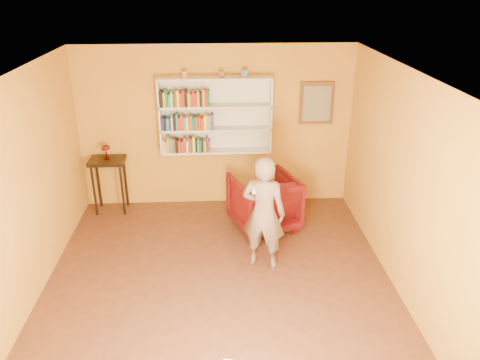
# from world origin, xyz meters

# --- Properties ---
(room_shell) EXTENTS (5.30, 5.80, 2.88)m
(room_shell) POSITION_xyz_m (0.00, 0.00, 1.02)
(room_shell) COLOR #4B2918
(room_shell) RESTS_ON ground
(bookshelf) EXTENTS (1.80, 0.29, 1.23)m
(bookshelf) POSITION_xyz_m (0.00, 2.41, 1.59)
(bookshelf) COLOR white
(bookshelf) RESTS_ON room_shell
(books_row_lower) EXTENTS (0.76, 0.19, 0.27)m
(books_row_lower) POSITION_xyz_m (-0.49, 2.30, 1.13)
(books_row_lower) COLOR white
(books_row_lower) RESTS_ON bookshelf
(books_row_middle) EXTENTS (0.83, 0.19, 0.26)m
(books_row_middle) POSITION_xyz_m (-0.44, 2.31, 1.51)
(books_row_middle) COLOR #292198
(books_row_middle) RESTS_ON bookshelf
(books_row_upper) EXTENTS (0.77, 0.18, 0.27)m
(books_row_upper) POSITION_xyz_m (-0.47, 2.30, 1.89)
(books_row_upper) COLOR black
(books_row_upper) RESTS_ON bookshelf
(ornament_left) EXTENTS (0.07, 0.07, 0.10)m
(ornament_left) POSITION_xyz_m (-0.46, 2.35, 2.26)
(ornament_left) COLOR #C97B39
(ornament_left) RESTS_ON bookshelf
(ornament_centre) EXTENTS (0.07, 0.07, 0.10)m
(ornament_centre) POSITION_xyz_m (0.11, 2.35, 2.26)
(ornament_centre) COLOR brown
(ornament_centre) RESTS_ON bookshelf
(ornament_right) EXTENTS (0.09, 0.09, 0.12)m
(ornament_right) POSITION_xyz_m (0.46, 2.35, 2.27)
(ornament_right) COLOR #4B5F7D
(ornament_right) RESTS_ON bookshelf
(framed_painting) EXTENTS (0.55, 0.05, 0.70)m
(framed_painting) POSITION_xyz_m (1.65, 2.46, 1.75)
(framed_painting) COLOR brown
(framed_painting) RESTS_ON room_shell
(console_table) EXTENTS (0.57, 0.43, 0.93)m
(console_table) POSITION_xyz_m (-1.78, 2.25, 0.77)
(console_table) COLOR black
(console_table) RESTS_ON ground
(ruby_lustre) EXTENTS (0.15, 0.15, 0.24)m
(ruby_lustre) POSITION_xyz_m (-1.78, 2.25, 1.10)
(ruby_lustre) COLOR maroon
(ruby_lustre) RESTS_ON console_table
(armchair) EXTENTS (1.18, 1.20, 0.86)m
(armchair) POSITION_xyz_m (0.72, 1.55, 0.43)
(armchair) COLOR #470509
(armchair) RESTS_ON ground
(person) EXTENTS (0.67, 0.55, 1.59)m
(person) POSITION_xyz_m (0.60, 0.49, 0.80)
(person) COLOR #725E54
(person) RESTS_ON ground
(game_remote) EXTENTS (0.04, 0.15, 0.04)m
(game_remote) POSITION_xyz_m (0.43, 0.12, 1.32)
(game_remote) COLOR white
(game_remote) RESTS_ON person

